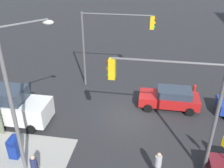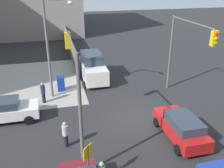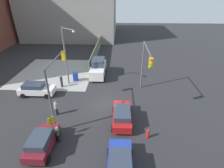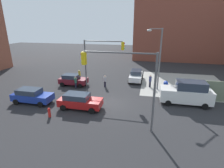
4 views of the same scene
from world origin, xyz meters
TOP-DOWN VIEW (x-y plane):
  - ground_plane at (0.00, 0.00)m, footprint 120.00×120.00m
  - traffic_signal_nw_corner at (-2.45, 4.50)m, footprint 5.40×0.36m
  - traffic_signal_se_corner at (2.21, -4.50)m, footprint 5.95×0.36m
  - street_lamp_corner at (4.96, 5.52)m, footprint 1.91×2.13m
  - mailbox_blue at (6.20, 5.00)m, footprint 0.56×0.64m
  - fire_hydrant at (-5.00, -4.20)m, footprint 0.26×0.26m
  - sedan_red at (-2.88, -1.85)m, footprint 4.48×2.02m
  - van_white_delivery at (8.17, 1.80)m, footprint 5.40×2.32m
  - pedestrian_crossing at (4.20, 6.50)m, footprint 0.36×0.36m
  - pedestrian_walking_north at (-2.00, 5.20)m, footprint 0.36×0.36m

SIDE VIEW (x-z plane):
  - ground_plane at x=0.00m, z-range 0.00..0.00m
  - fire_hydrant at x=-5.00m, z-range 0.02..0.96m
  - mailbox_blue at x=6.20m, z-range 0.05..1.48m
  - sedan_red at x=-2.88m, z-range 0.03..1.65m
  - pedestrian_walking_north at x=-2.00m, z-range 0.03..1.73m
  - pedestrian_crossing at x=4.20m, z-range 0.04..1.79m
  - van_white_delivery at x=8.17m, z-range -0.03..2.59m
  - traffic_signal_nw_corner at x=-2.45m, z-range 1.38..7.88m
  - traffic_signal_se_corner at x=2.21m, z-range 1.41..7.91m
  - street_lamp_corner at x=4.96m, z-range 0.70..8.70m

